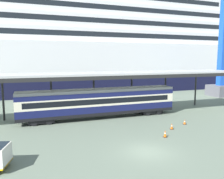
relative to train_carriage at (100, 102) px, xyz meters
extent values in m
plane|color=slate|center=(0.67, -12.87, -2.31)|extent=(400.00, 400.00, 0.00)
cube|color=#B6B6B6|center=(0.00, 0.51, 3.90)|extent=(43.90, 5.94, 0.25)
cube|color=black|center=(0.00, -2.36, 3.53)|extent=(43.90, 0.20, 0.50)
cylinder|color=black|center=(-12.54, 3.08, 0.74)|extent=(0.28, 0.28, 6.09)
cylinder|color=black|center=(-6.27, 3.08, 0.74)|extent=(0.28, 0.28, 6.09)
cylinder|color=black|center=(0.00, 3.08, 0.74)|extent=(0.28, 0.28, 6.09)
cylinder|color=black|center=(6.27, 3.08, 0.74)|extent=(0.28, 0.28, 6.09)
cylinder|color=black|center=(12.54, 3.08, 0.74)|extent=(0.28, 0.28, 6.09)
cylinder|color=black|center=(18.81, 3.08, 0.74)|extent=(0.28, 0.28, 6.09)
cube|color=black|center=(0.00, 0.01, -1.46)|extent=(21.95, 2.80, 0.40)
cube|color=#141947|center=(0.00, 0.01, -0.81)|extent=(21.95, 2.80, 0.90)
cube|color=beige|center=(0.00, 0.01, 0.24)|extent=(21.95, 2.80, 1.20)
cube|color=black|center=(0.00, -1.36, 0.29)|extent=(20.20, 0.08, 0.72)
cube|color=#141947|center=(0.00, 0.01, 1.14)|extent=(21.95, 2.80, 0.60)
cube|color=#969696|center=(0.00, 0.01, 1.62)|extent=(21.95, 2.69, 0.36)
cube|color=black|center=(-7.90, 0.01, -1.86)|extent=(3.20, 2.35, 0.50)
cylinder|color=black|center=(-8.80, -1.17, -1.89)|extent=(0.84, 0.12, 0.84)
cylinder|color=black|center=(-7.00, -1.17, -1.89)|extent=(0.84, 0.12, 0.84)
cube|color=black|center=(7.90, 0.01, -1.86)|extent=(3.20, 2.35, 0.50)
cylinder|color=black|center=(7.00, -1.17, -1.89)|extent=(0.84, 0.12, 0.84)
cylinder|color=black|center=(8.80, -1.17, -1.89)|extent=(0.84, 0.12, 0.84)
cylinder|color=black|center=(-11.43, -11.06, -1.91)|extent=(0.84, 0.46, 0.80)
cube|color=black|center=(9.25, -6.70, -2.29)|extent=(0.36, 0.36, 0.04)
cone|color=#EA590F|center=(9.25, -6.70, -1.99)|extent=(0.30, 0.30, 0.56)
cylinder|color=white|center=(9.25, -6.70, -1.96)|extent=(0.17, 0.17, 0.08)
cube|color=black|center=(4.24, -10.06, -2.29)|extent=(0.36, 0.36, 0.04)
cone|color=#EA590F|center=(4.24, -10.06, -1.90)|extent=(0.30, 0.30, 0.73)
cylinder|color=white|center=(4.24, -10.06, -1.86)|extent=(0.17, 0.17, 0.10)
cube|color=black|center=(6.52, -7.91, -2.29)|extent=(0.36, 0.36, 0.04)
cone|color=#EA590F|center=(6.52, -7.91, -1.93)|extent=(0.30, 0.30, 0.67)
cylinder|color=white|center=(6.52, -7.91, -1.90)|extent=(0.17, 0.17, 0.09)
cube|color=#595960|center=(30.95, 9.67, -1.11)|extent=(4.40, 4.40, 2.40)
camera|label=1|loc=(-8.91, -30.27, 5.94)|focal=36.80mm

